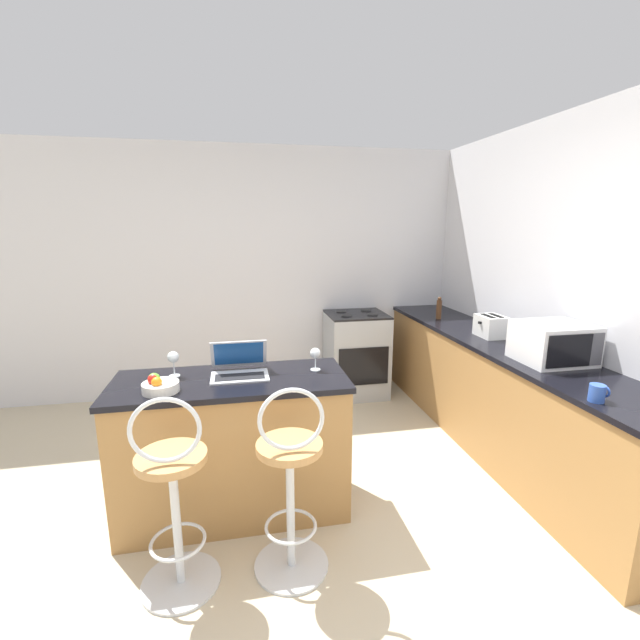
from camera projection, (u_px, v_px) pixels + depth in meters
The scene contains 15 objects.
ground_plane at pixel (300, 575), 2.26m from camera, with size 20.00×20.00×0.00m, color #BCAD8E.
wall_back at pixel (261, 273), 4.56m from camera, with size 12.00×0.06×2.60m.
breakfast_bar at pixel (234, 446), 2.69m from camera, with size 1.41×0.59×0.89m.
counter_right at pixel (494, 393), 3.54m from camera, with size 0.60×3.20×0.89m.
bar_stool_near at pixel (174, 498), 2.08m from camera, with size 0.40×0.40×1.06m.
bar_stool_far at pixel (291, 484), 2.19m from camera, with size 0.40×0.40×1.06m.
laptop at pixel (239, 366), 2.66m from camera, with size 0.35×0.29×0.21m.
microwave at pixel (553, 343), 2.89m from camera, with size 0.45×0.39×0.27m.
toaster at pixel (491, 326), 3.55m from camera, with size 0.21×0.24×0.18m.
stove_range at pixel (356, 354), 4.60m from camera, with size 0.61×0.58×0.90m.
wine_glass_short at pixel (173, 358), 2.61m from camera, with size 0.07×0.07×0.16m.
mug_blue at pixel (598, 393), 2.25m from camera, with size 0.10×0.08×0.09m.
fruit_bowl at pixel (159, 385), 2.38m from camera, with size 0.20×0.20×0.11m.
pepper_mill at pixel (439, 308), 4.23m from camera, with size 0.05×0.05×0.22m.
wine_glass_tall at pixel (315, 354), 2.73m from camera, with size 0.07×0.07×0.15m.
Camera 1 is at (-0.27, -1.89, 1.80)m, focal length 24.00 mm.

